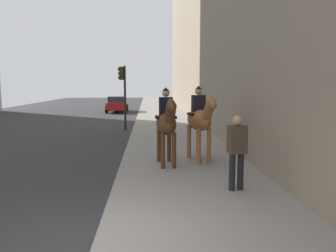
{
  "coord_description": "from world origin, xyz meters",
  "views": [
    {
      "loc": [
        -4.94,
        -0.85,
        2.5
      ],
      "look_at": [
        4.0,
        -1.37,
        1.4
      ],
      "focal_mm": 36.31,
      "sensor_mm": 36.0,
      "label": 1
    }
  ],
  "objects_px": {
    "mounted_horse_near": "(166,122)",
    "pedestrian_greeting": "(237,148)",
    "mounted_horse_far": "(200,119)",
    "traffic_light_near_curb": "(123,87)",
    "car_near_lane": "(117,104)"
  },
  "relations": [
    {
      "from": "mounted_horse_near",
      "to": "pedestrian_greeting",
      "type": "relative_size",
      "value": 1.35
    },
    {
      "from": "mounted_horse_near",
      "to": "pedestrian_greeting",
      "type": "distance_m",
      "value": 2.88
    },
    {
      "from": "mounted_horse_near",
      "to": "pedestrian_greeting",
      "type": "height_order",
      "value": "mounted_horse_near"
    },
    {
      "from": "mounted_horse_near",
      "to": "mounted_horse_far",
      "type": "height_order",
      "value": "mounted_horse_far"
    },
    {
      "from": "traffic_light_near_curb",
      "to": "mounted_horse_far",
      "type": "bearing_deg",
      "value": -160.28
    },
    {
      "from": "mounted_horse_near",
      "to": "traffic_light_near_curb",
      "type": "relative_size",
      "value": 0.66
    },
    {
      "from": "mounted_horse_far",
      "to": "pedestrian_greeting",
      "type": "distance_m",
      "value": 3.04
    },
    {
      "from": "mounted_horse_far",
      "to": "car_near_lane",
      "type": "distance_m",
      "value": 21.22
    },
    {
      "from": "pedestrian_greeting",
      "to": "car_near_lane",
      "type": "relative_size",
      "value": 0.38
    },
    {
      "from": "car_near_lane",
      "to": "mounted_horse_far",
      "type": "bearing_deg",
      "value": -169.38
    },
    {
      "from": "mounted_horse_near",
      "to": "car_near_lane",
      "type": "relative_size",
      "value": 0.51
    },
    {
      "from": "mounted_horse_near",
      "to": "traffic_light_near_curb",
      "type": "distance_m",
      "value": 8.96
    },
    {
      "from": "pedestrian_greeting",
      "to": "car_near_lane",
      "type": "height_order",
      "value": "pedestrian_greeting"
    },
    {
      "from": "pedestrian_greeting",
      "to": "traffic_light_near_curb",
      "type": "bearing_deg",
      "value": 9.51
    },
    {
      "from": "mounted_horse_far",
      "to": "car_near_lane",
      "type": "xyz_separation_m",
      "value": [
        20.74,
        4.41,
        -0.69
      ]
    }
  ]
}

